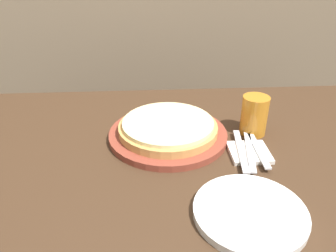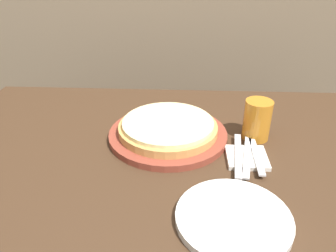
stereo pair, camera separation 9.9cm
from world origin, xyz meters
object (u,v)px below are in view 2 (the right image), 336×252
Objects in this scene: dinner_plate at (233,218)px; spoon at (256,155)px; dinner_knife at (247,155)px; beer_glass at (257,118)px; fork at (238,155)px; pizza_on_board at (168,130)px.

dinner_plate is 0.25m from spoon.
dinner_plate is at bearing -105.62° from dinner_knife.
fork is at bearing -119.57° from beer_glass.
beer_glass reaches higher than spoon.
pizza_on_board reaches higher than spoon.
pizza_on_board is at bearing -177.19° from beer_glass.
dinner_knife is (0.22, -0.11, -0.01)m from pizza_on_board.
beer_glass reaches higher than dinner_knife.
dinner_plate is at bearing -99.87° from fork.
dinner_knife is (0.02, 0.00, 0.00)m from fork.
pizza_on_board is 2.94× the size of beer_glass.
dinner_knife is (-0.04, -0.12, -0.05)m from beer_glass.
spoon is (0.05, 0.00, 0.00)m from fork.
dinner_knife is at bearing 180.00° from spoon.
pizza_on_board is 1.66× the size of dinner_knife.
pizza_on_board is 1.65× the size of fork.
pizza_on_board is 1.95× the size of spoon.
dinner_plate reaches higher than spoon.
spoon is at bearing 68.94° from dinner_plate.
beer_glass reaches higher than dinner_plate.
dinner_plate is 1.34× the size of spoon.
pizza_on_board reaches higher than dinner_plate.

